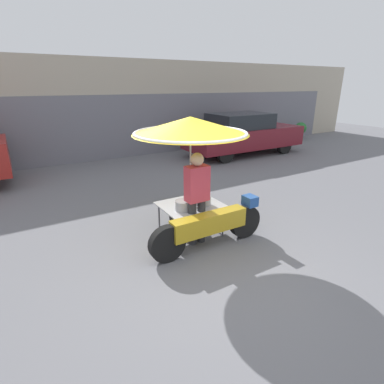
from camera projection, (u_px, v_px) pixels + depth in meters
name	position (u px, v px, depth m)	size (l,w,h in m)	color
ground_plane	(216.00, 266.00, 4.55)	(36.00, 36.00, 0.00)	slate
shopfront_building	(80.00, 110.00, 11.00)	(28.00, 2.06, 3.47)	#B2A893
vendor_motorcycle_cart	(193.00, 146.00, 4.93)	(2.14, 1.93, 2.12)	black
vendor_person	(197.00, 195.00, 4.94)	(0.38, 0.22, 1.59)	#2D2D33
parked_car	(243.00, 134.00, 11.54)	(4.66, 1.79, 1.58)	black
potted_plant	(300.00, 129.00, 14.78)	(0.57, 0.57, 0.84)	#2D2D33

